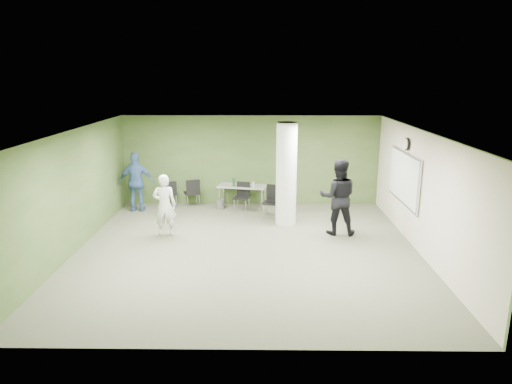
{
  "coord_description": "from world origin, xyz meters",
  "views": [
    {
      "loc": [
        0.33,
        -10.06,
        4.04
      ],
      "look_at": [
        0.19,
        1.0,
        1.16
      ],
      "focal_mm": 32.0,
      "sensor_mm": 36.0,
      "label": 1
    }
  ],
  "objects_px": {
    "folding_table": "(242,187)",
    "woman_white": "(165,205)",
    "man_black": "(338,197)",
    "man_blue": "(137,182)",
    "chair_back_left": "(170,192)"
  },
  "relations": [
    {
      "from": "folding_table",
      "to": "woman_white",
      "type": "height_order",
      "value": "woman_white"
    },
    {
      "from": "woman_white",
      "to": "man_blue",
      "type": "distance_m",
      "value": 2.44
    },
    {
      "from": "folding_table",
      "to": "woman_white",
      "type": "distance_m",
      "value": 3.13
    },
    {
      "from": "folding_table",
      "to": "woman_white",
      "type": "bearing_deg",
      "value": -115.72
    },
    {
      "from": "folding_table",
      "to": "man_black",
      "type": "xyz_separation_m",
      "value": [
        2.55,
        -2.34,
        0.33
      ]
    },
    {
      "from": "chair_back_left",
      "to": "woman_white",
      "type": "bearing_deg",
      "value": 85.53
    },
    {
      "from": "woman_white",
      "to": "folding_table",
      "type": "bearing_deg",
      "value": -131.64
    },
    {
      "from": "woman_white",
      "to": "man_blue",
      "type": "bearing_deg",
      "value": -63.7
    },
    {
      "from": "man_black",
      "to": "man_blue",
      "type": "distance_m",
      "value": 6.01
    },
    {
      "from": "woman_white",
      "to": "man_black",
      "type": "height_order",
      "value": "man_black"
    },
    {
      "from": "folding_table",
      "to": "chair_back_left",
      "type": "relative_size",
      "value": 1.88
    },
    {
      "from": "folding_table",
      "to": "woman_white",
      "type": "xyz_separation_m",
      "value": [
        -1.87,
        -2.5,
        0.14
      ]
    },
    {
      "from": "man_blue",
      "to": "man_black",
      "type": "bearing_deg",
      "value": 158.0
    },
    {
      "from": "folding_table",
      "to": "man_blue",
      "type": "relative_size",
      "value": 0.88
    },
    {
      "from": "folding_table",
      "to": "man_blue",
      "type": "bearing_deg",
      "value": -161.42
    }
  ]
}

